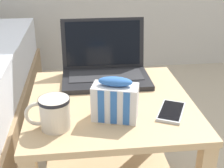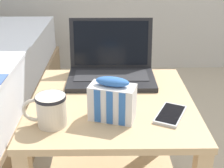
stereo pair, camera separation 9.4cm
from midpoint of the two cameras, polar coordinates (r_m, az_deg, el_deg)
The scene contains 5 objects.
bedside_table at distance 1.18m, azimuth 2.29°, elevation -10.79°, with size 0.56×0.57×0.51m.
laptop at distance 1.25m, azimuth 1.88°, elevation 3.09°, with size 0.34×0.25×0.22m.
mug_front_left at distance 0.93m, azimuth -8.39°, elevation -4.58°, with size 0.13×0.09×0.10m.
snack_bag at distance 0.94m, azimuth 2.99°, elevation -3.10°, with size 0.15×0.11×0.14m.
cell_phone at distance 1.01m, azimuth 13.29°, elevation -5.50°, with size 0.13×0.16×0.01m.
Camera 2 is at (-0.01, -0.97, 1.00)m, focal length 50.00 mm.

